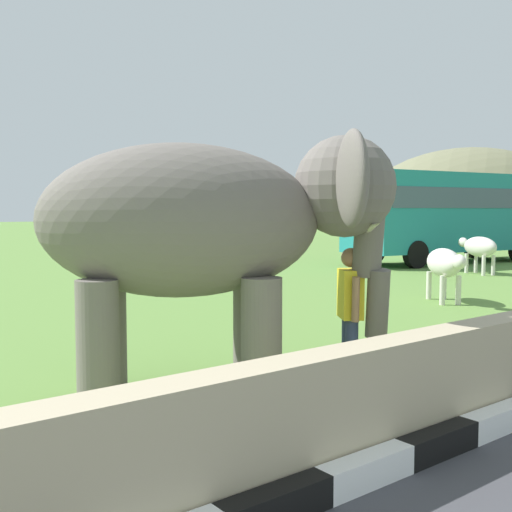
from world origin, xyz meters
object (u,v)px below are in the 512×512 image
person_handler (350,309)px  cow_mid (479,247)px  bus_teal (449,210)px  cow_near (444,264)px  elephant (213,225)px

person_handler → cow_mid: bearing=26.3°
bus_teal → cow_near: size_ratio=5.11×
elephant → person_handler: 1.93m
person_handler → bus_teal: (15.70, 9.54, 1.15)m
person_handler → cow_near: bearing=26.7°
bus_teal → cow_mid: bearing=-132.4°
person_handler → cow_mid: size_ratio=0.87×
elephant → cow_mid: elephant is taller
cow_mid → bus_teal: bearing=47.6°
elephant → bus_teal: (17.20, 8.86, 0.15)m
cow_mid → person_handler: bearing=-153.7°
person_handler → cow_mid: (12.74, 6.30, -0.06)m
person_handler → bus_teal: size_ratio=0.18×
bus_teal → cow_near: 11.10m
person_handler → cow_near: 7.38m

